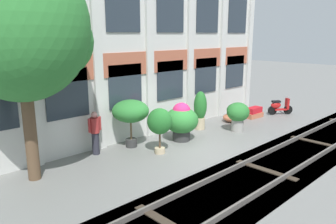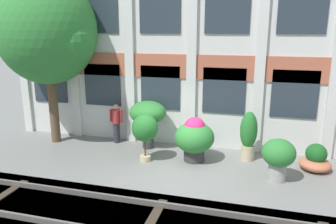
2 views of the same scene
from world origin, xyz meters
The scene contains 13 objects.
ground_plane centered at (0.00, 0.00, 0.00)m, with size 80.00×80.00×0.00m, color slate.
apartment_facade centered at (0.00, 2.69, 4.35)m, with size 15.07×0.64×8.75m.
rail_tracks centered at (0.00, -3.01, -0.13)m, with size 22.71×2.80×0.43m.
broadleaf_tree centered at (-5.39, 1.48, 4.32)m, with size 3.95×3.76×6.49m.
potted_plant_fluted_column centered at (0.43, 0.98, 0.85)m, with size 1.37×1.37×1.57m.
potted_plant_low_pan centered at (-1.20, 0.50, 1.16)m, with size 0.90×0.90×1.67m.
potted_plant_glazed_jar centered at (2.22, 1.52, 0.93)m, with size 0.59×0.59×1.75m.
potted_plant_wide_bowl centered at (4.38, 1.22, 0.36)m, with size 0.99×0.99×0.90m.
potted_plant_square_trough centered at (5.86, 0.96, 0.25)m, with size 1.07×0.57×0.54m.
potted_plant_stone_basin centered at (3.14, 0.12, 0.79)m, with size 1.00×1.00×1.31m.
potted_plant_terracotta_small centered at (-1.52, 1.77, 1.37)m, with size 1.40×1.40×1.84m.
scooter_near_curb centered at (7.41, 0.38, 0.44)m, with size 1.18×0.87×0.98m.
resident_by_doorway centered at (-2.94, 2.02, 0.84)m, with size 0.53×0.34×1.58m.
Camera 1 is at (-8.82, -7.84, 4.23)m, focal length 35.00 mm.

